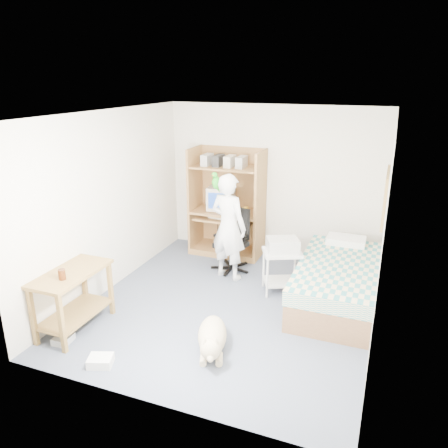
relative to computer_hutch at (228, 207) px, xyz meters
name	(u,v)px	position (x,y,z in m)	size (l,w,h in m)	color
floor	(231,305)	(0.70, -1.74, -0.82)	(4.00, 4.00, 0.00)	#4B5366
wall_back	(273,182)	(0.70, 0.26, 0.43)	(3.60, 0.02, 2.50)	white
wall_right	(383,234)	(2.50, -1.74, 0.43)	(0.02, 4.00, 2.50)	white
wall_left	(110,202)	(-1.10, -1.74, 0.43)	(0.02, 4.00, 2.50)	white
ceiling	(232,114)	(0.70, -1.74, 1.68)	(3.60, 4.00, 0.02)	white
computer_hutch	(228,207)	(0.00, 0.00, 0.00)	(1.20, 0.63, 1.80)	brown
bed	(337,282)	(2.00, -1.12, -0.53)	(1.02, 2.02, 0.66)	brown
side_desk	(73,292)	(-0.85, -2.94, -0.33)	(0.50, 1.00, 0.75)	brown
corkboard	(386,197)	(2.47, -0.84, 0.63)	(0.04, 0.94, 0.66)	olive
office_chair	(233,248)	(0.32, -0.62, -0.48)	(0.54, 0.55, 0.97)	black
person	(228,227)	(0.36, -0.92, -0.02)	(0.59, 0.38, 1.61)	white
parrot	(216,181)	(0.16, -0.91, 0.65)	(0.12, 0.21, 0.32)	#1A8713
dog	(212,337)	(0.86, -2.75, -0.66)	(0.53, 0.96, 0.38)	#C4B383
printer_cart	(282,265)	(1.23, -1.11, -0.41)	(0.64, 0.59, 0.62)	silver
printer	(283,245)	(1.23, -1.11, -0.11)	(0.42, 0.32, 0.18)	#AEAEA9
crt_monitor	(221,198)	(-0.12, 0.01, 0.14)	(0.46, 0.48, 0.39)	beige
keyboard	(222,218)	(-0.04, -0.16, -0.15)	(0.45, 0.16, 0.03)	beige
pencil_cup	(246,210)	(0.36, -0.09, 0.00)	(0.08, 0.08, 0.12)	gold
drink_glass	(62,274)	(-0.80, -3.13, -0.01)	(0.08, 0.08, 0.12)	#441F0A
floor_box_a	(100,361)	(-0.14, -3.44, -0.77)	(0.25, 0.20, 0.10)	white
floor_box_b	(63,339)	(-0.80, -3.24, -0.78)	(0.18, 0.22, 0.08)	#AAAAA5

